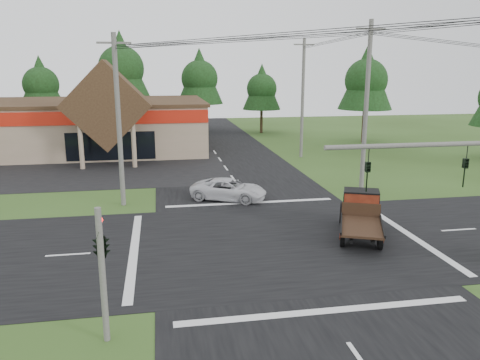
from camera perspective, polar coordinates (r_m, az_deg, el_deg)
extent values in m
plane|color=#30491A|center=(23.62, 4.56, -7.52)|extent=(120.00, 120.00, 0.00)
cube|color=black|center=(23.61, 4.56, -7.49)|extent=(12.00, 120.00, 0.02)
cube|color=black|center=(23.61, 4.56, -7.49)|extent=(120.00, 12.00, 0.02)
cube|color=black|center=(42.05, -21.19, 0.97)|extent=(28.00, 14.00, 0.02)
cube|color=gray|center=(52.71, -21.32, 6.06)|extent=(30.00, 15.00, 5.00)
cube|color=#392417|center=(52.49, -21.55, 8.81)|extent=(30.40, 15.40, 0.30)
cube|color=maroon|center=(45.21, -23.30, 6.85)|extent=(30.00, 0.12, 1.20)
cube|color=#392417|center=(43.18, -15.89, 8.77)|extent=(7.78, 4.00, 7.78)
cylinder|color=gray|center=(42.15, -18.81, 3.94)|extent=(0.40, 0.40, 4.00)
cylinder|color=gray|center=(41.69, -12.82, 4.22)|extent=(0.40, 0.40, 4.00)
cube|color=black|center=(44.58, -15.46, 4.00)|extent=(8.00, 0.08, 2.60)
cylinder|color=#595651|center=(16.75, 23.27, 4.01)|extent=(8.00, 0.16, 0.16)
imported|color=black|center=(17.48, 25.72, 0.78)|extent=(0.16, 0.20, 1.00)
imported|color=black|center=(15.71, 15.26, 0.36)|extent=(0.16, 0.20, 1.00)
cylinder|color=#595651|center=(15.29, -16.41, -11.18)|extent=(0.20, 0.20, 4.40)
imported|color=black|center=(14.93, -16.71, -5.61)|extent=(0.53, 2.48, 1.00)
sphere|color=#FF0C0C|center=(15.01, -16.69, -4.70)|extent=(0.18, 0.18, 0.18)
cylinder|color=#595651|center=(29.61, -14.57, 6.84)|extent=(0.30, 0.30, 10.50)
cube|color=#595651|center=(29.47, -15.12, 15.85)|extent=(2.00, 0.12, 0.12)
cylinder|color=#595651|center=(32.45, 15.10, 8.24)|extent=(0.30, 0.30, 11.50)
cube|color=#595651|center=(32.44, 15.68, 17.33)|extent=(2.00, 0.12, 0.12)
cylinder|color=#595651|center=(45.51, 7.64, 9.75)|extent=(0.30, 0.30, 11.20)
cube|color=#595651|center=(45.48, 7.84, 16.04)|extent=(2.00, 0.12, 0.12)
cylinder|color=#332316|center=(65.29, -22.72, 6.52)|extent=(0.36, 0.36, 3.50)
cone|color=black|center=(64.97, -23.13, 10.94)|extent=(5.60, 5.60, 6.60)
sphere|color=black|center=(64.98, -23.11, 10.68)|extent=(4.40, 4.40, 4.40)
cylinder|color=#332316|center=(62.79, -13.97, 7.41)|extent=(0.36, 0.36, 4.55)
cone|color=black|center=(62.49, -14.32, 13.40)|extent=(7.28, 7.28, 8.58)
sphere|color=black|center=(62.49, -14.30, 13.04)|extent=(5.72, 5.72, 5.72)
cylinder|color=#332316|center=(63.92, -4.85, 7.54)|extent=(0.36, 0.36, 3.85)
cone|color=black|center=(63.59, -4.95, 12.52)|extent=(6.16, 6.16, 7.26)
sphere|color=black|center=(63.60, -4.94, 12.22)|extent=(4.84, 4.84, 4.84)
cylinder|color=#332316|center=(63.20, 2.62, 7.19)|extent=(0.36, 0.36, 3.15)
cone|color=black|center=(62.87, 2.67, 11.31)|extent=(5.04, 5.04, 5.94)
sphere|color=black|center=(62.88, 2.66, 11.06)|extent=(3.96, 3.96, 3.96)
cylinder|color=#332316|center=(56.88, 14.80, 6.42)|extent=(0.36, 0.36, 3.85)
cone|color=black|center=(56.52, 15.14, 12.01)|extent=(6.16, 6.16, 7.26)
sphere|color=black|center=(56.52, 15.12, 11.68)|extent=(4.84, 4.84, 4.84)
imported|color=silver|center=(30.76, -1.37, -1.15)|extent=(5.45, 4.14, 1.37)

